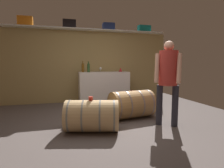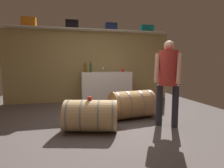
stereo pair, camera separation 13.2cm
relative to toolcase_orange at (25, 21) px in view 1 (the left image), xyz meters
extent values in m
cube|color=#544A47|center=(1.77, -1.71, -2.36)|extent=(6.34, 8.17, 0.02)
cube|color=#9E8652|center=(1.77, 0.15, -1.26)|extent=(5.14, 0.10, 2.18)
cube|color=silver|center=(1.77, 0.00, -0.15)|extent=(4.73, 0.40, 0.03)
cube|color=orange|center=(0.00, 0.00, 0.00)|extent=(0.39, 0.18, 0.26)
cube|color=black|center=(1.18, 0.00, -0.01)|extent=(0.37, 0.27, 0.24)
cube|color=navy|center=(2.36, 0.00, -0.03)|extent=(0.36, 0.29, 0.21)
cube|color=#138080|center=(3.56, 0.00, -0.03)|extent=(0.41, 0.20, 0.21)
cube|color=white|center=(2.17, -0.18, -1.88)|extent=(1.51, 0.54, 0.94)
cylinder|color=#2F562B|center=(1.69, -0.25, -1.30)|extent=(0.08, 0.08, 0.21)
sphere|color=#2F562B|center=(1.69, -0.25, -1.18)|extent=(0.07, 0.07, 0.07)
cylinder|color=#2F562B|center=(1.69, -0.25, -1.13)|extent=(0.03, 0.03, 0.08)
cylinder|color=brown|center=(1.54, -0.16, -1.30)|extent=(0.08, 0.08, 0.22)
sphere|color=brown|center=(1.54, -0.16, -1.18)|extent=(0.07, 0.07, 0.07)
cylinder|color=brown|center=(1.54, -0.16, -1.12)|extent=(0.03, 0.03, 0.08)
cylinder|color=white|center=(2.10, -0.01, -1.41)|extent=(0.07, 0.07, 0.00)
cylinder|color=white|center=(2.10, -0.01, -1.37)|extent=(0.01, 0.01, 0.07)
sphere|color=white|center=(2.10, -0.01, -1.30)|extent=(0.08, 0.08, 0.08)
sphere|color=maroon|center=(2.10, -0.01, -1.32)|extent=(0.05, 0.05, 0.05)
cone|color=red|center=(2.71, -0.17, -1.35)|extent=(0.11, 0.11, 0.12)
cylinder|color=tan|center=(1.42, -2.56, -2.07)|extent=(1.02, 0.76, 0.54)
cylinder|color=slate|center=(1.05, -2.46, -2.07)|extent=(0.17, 0.54, 0.56)
cylinder|color=slate|center=(1.28, -2.52, -2.07)|extent=(0.17, 0.54, 0.56)
cylinder|color=slate|center=(1.56, -2.59, -2.07)|extent=(0.17, 0.54, 0.56)
cylinder|color=slate|center=(1.79, -2.65, -2.07)|extent=(0.17, 0.54, 0.56)
cylinder|color=#8D424D|center=(1.42, -2.56, -1.79)|extent=(0.04, 0.04, 0.01)
cylinder|color=#A07745|center=(2.38, -1.96, -2.05)|extent=(1.00, 0.72, 0.59)
cylinder|color=slate|center=(2.00, -2.02, -2.05)|extent=(0.12, 0.60, 0.60)
cylinder|color=slate|center=(2.24, -1.98, -2.05)|extent=(0.12, 0.60, 0.60)
cylinder|color=slate|center=(2.53, -1.94, -2.05)|extent=(0.12, 0.60, 0.60)
cylinder|color=slate|center=(2.77, -1.90, -2.05)|extent=(0.12, 0.60, 0.60)
cylinder|color=brown|center=(2.38, -1.96, -1.75)|extent=(0.04, 0.04, 0.01)
cylinder|color=red|center=(1.40, -2.56, -1.76)|extent=(0.07, 0.07, 0.06)
cylinder|color=#262630|center=(2.73, -2.53, -1.96)|extent=(0.12, 0.12, 0.78)
cylinder|color=#262630|center=(2.97, -2.70, -1.96)|extent=(0.12, 0.12, 0.78)
cylinder|color=#B5322C|center=(2.85, -2.62, -1.25)|extent=(0.34, 0.34, 0.64)
sphere|color=tan|center=(2.85, -2.62, -0.84)|extent=(0.19, 0.19, 0.19)
cylinder|color=tan|center=(2.64, -2.58, -1.25)|extent=(0.17, 0.19, 0.55)
cylinder|color=tan|center=(2.95, -2.81, -1.25)|extent=(0.19, 0.22, 0.55)
camera|label=1|loc=(0.93, -5.67, -1.18)|focal=29.60mm
camera|label=2|loc=(1.05, -5.70, -1.18)|focal=29.60mm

